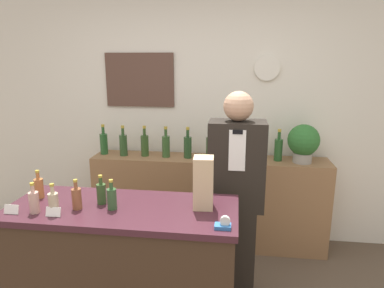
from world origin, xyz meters
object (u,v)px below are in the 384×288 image
(shopkeeper, at_px, (235,200))
(potted_plant, at_px, (303,142))
(tape_dispenser, at_px, (224,224))
(paper_bag, at_px, (203,183))

(shopkeeper, bearing_deg, potted_plant, 50.63)
(potted_plant, relative_size, tape_dispenser, 4.05)
(shopkeeper, xyz_separation_m, paper_bag, (-0.20, -0.50, 0.32))
(paper_bag, distance_m, tape_dispenser, 0.32)
(paper_bag, xyz_separation_m, tape_dispenser, (0.14, -0.26, -0.14))
(shopkeeper, height_order, paper_bag, shopkeeper)
(potted_plant, xyz_separation_m, paper_bag, (-0.81, -1.25, 0.02))
(shopkeeper, xyz_separation_m, tape_dispenser, (-0.06, -0.76, 0.18))
(potted_plant, relative_size, paper_bag, 1.13)
(shopkeeper, distance_m, tape_dispenser, 0.78)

